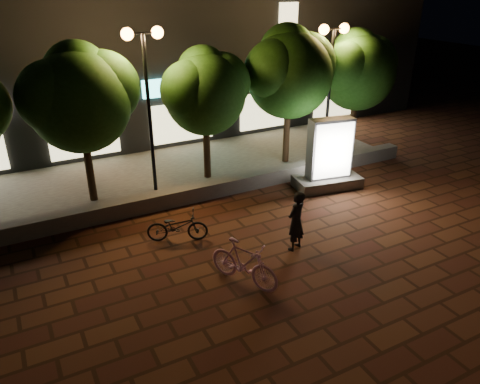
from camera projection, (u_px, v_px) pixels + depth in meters
ground at (275, 255)px, 11.94m from camera, size 80.00×80.00×0.00m
retaining_wall at (211, 189)px, 15.04m from camera, size 16.00×0.45×0.50m
sidewalk at (183, 170)px, 17.13m from camera, size 16.00×5.00×0.08m
building_block at (123, 16)px, 20.22m from camera, size 28.00×8.12×11.30m
tree_left at (80, 95)px, 13.40m from camera, size 3.60×3.00×4.89m
tree_mid at (206, 88)px, 15.18m from camera, size 3.24×2.70×4.50m
tree_right at (290, 69)px, 16.43m from camera, size 3.72×3.10×5.07m
tree_far_right at (358, 67)px, 17.86m from camera, size 3.48×2.90×4.76m
street_lamp_left at (146, 70)px, 13.76m from camera, size 1.26×0.36×5.18m
street_lamp_right at (332, 57)px, 16.77m from camera, size 1.26×0.36×4.98m
ad_kiosk at (329, 160)px, 15.44m from camera, size 2.38×1.47×2.42m
scooter_pink at (244, 263)px, 10.62m from camera, size 1.31×1.89×1.11m
rider at (296, 221)px, 11.89m from camera, size 0.71×0.61×1.66m
scooter_parked at (177, 226)px, 12.44m from camera, size 1.74×1.19×0.87m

